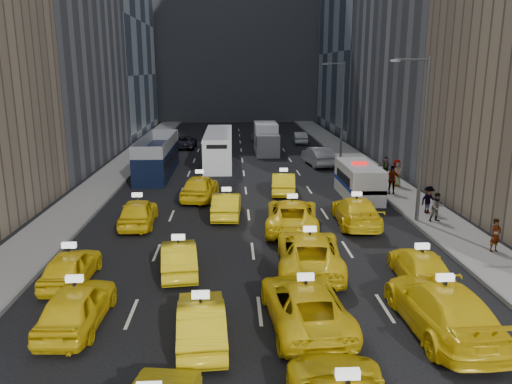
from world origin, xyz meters
TOP-DOWN VIEW (x-y plane):
  - ground at (0.00, 0.00)m, footprint 160.00×160.00m
  - sidewalk_west at (-10.50, 25.00)m, footprint 3.00×90.00m
  - sidewalk_east at (10.50, 25.00)m, footprint 3.00×90.00m
  - curb_west at (-9.05, 25.00)m, footprint 0.15×90.00m
  - curb_east at (9.05, 25.00)m, footprint 0.15×90.00m
  - streetlight_near at (9.18, 12.00)m, footprint 2.15×0.22m
  - streetlight_far at (9.18, 32.00)m, footprint 2.15×0.22m
  - taxi_4 at (-6.09, 1.23)m, footprint 1.91×4.40m
  - taxi_5 at (-1.93, 0.07)m, footprint 1.76×4.26m
  - taxi_6 at (1.46, 1.02)m, footprint 2.86×5.49m
  - taxi_7 at (5.84, 0.34)m, footprint 2.50×5.79m
  - taxi_8 at (-7.38, 4.77)m, footprint 1.71×4.05m
  - taxi_9 at (-3.19, 5.60)m, footprint 1.90×4.21m
  - taxi_10 at (2.31, 5.68)m, footprint 3.13×5.93m
  - taxi_11 at (6.55, 4.12)m, footprint 2.23×4.69m
  - taxi_12 at (-6.07, 12.20)m, footprint 1.93×4.51m
  - taxi_13 at (-1.27, 13.62)m, footprint 1.73×4.42m
  - taxi_14 at (2.23, 11.22)m, footprint 3.30×6.03m
  - taxi_15 at (5.82, 11.81)m, footprint 2.37×5.36m
  - taxi_16 at (-3.06, 17.75)m, footprint 2.57×5.04m
  - taxi_17 at (2.56, 19.06)m, footprint 1.94×4.50m
  - nypd_van at (7.45, 17.79)m, footprint 2.79×5.80m
  - double_decker at (-6.98, 26.00)m, footprint 2.85×10.38m
  - city_bus at (-2.14, 30.46)m, footprint 3.36×11.36m
  - box_truck at (2.51, 36.01)m, footprint 2.37×6.57m
  - misc_car_0 at (6.67, 29.13)m, footprint 2.43×5.25m
  - misc_car_1 at (-5.98, 39.63)m, footprint 2.36×4.91m
  - misc_car_2 at (2.30, 45.91)m, footprint 2.09×4.66m
  - misc_car_3 at (-2.40, 44.25)m, footprint 1.75×4.31m
  - misc_car_4 at (6.86, 42.57)m, footprint 1.60×4.13m
  - pedestrian_0 at (11.11, 7.02)m, footprint 0.66×0.54m
  - pedestrian_1 at (10.30, 11.72)m, footprint 0.84×0.55m
  - pedestrian_2 at (10.44, 13.33)m, footprint 1.12×0.78m
  - pedestrian_3 at (9.76, 18.07)m, footprint 1.19×0.71m
  - pedestrian_4 at (10.80, 20.29)m, footprint 0.97×0.56m
  - pedestrian_5 at (11.05, 23.65)m, footprint 1.47×0.70m

SIDE VIEW (x-z plane):
  - ground at x=0.00m, z-range 0.00..0.00m
  - sidewalk_west at x=-10.50m, z-range 0.00..0.15m
  - sidewalk_east at x=10.50m, z-range 0.00..0.15m
  - curb_west at x=-9.05m, z-range 0.00..0.18m
  - curb_east at x=9.05m, z-range 0.00..0.18m
  - taxi_11 at x=6.55m, z-range 0.00..1.32m
  - misc_car_2 at x=2.30m, z-range 0.00..1.33m
  - misc_car_4 at x=6.86m, z-range 0.00..1.34m
  - taxi_9 at x=-3.19m, z-range 0.00..1.34m
  - misc_car_1 at x=-5.98m, z-range 0.00..1.35m
  - taxi_8 at x=-7.38m, z-range 0.00..1.37m
  - taxi_5 at x=-1.93m, z-range 0.00..1.37m
  - taxi_13 at x=-1.27m, z-range 0.00..1.43m
  - taxi_17 at x=2.56m, z-range 0.00..1.44m
  - misc_car_3 at x=-2.40m, z-range 0.00..1.46m
  - taxi_6 at x=1.46m, z-range 0.00..1.48m
  - taxi_4 at x=-6.09m, z-range 0.00..1.48m
  - taxi_12 at x=-6.07m, z-range 0.00..1.52m
  - taxi_15 at x=5.82m, z-range 0.00..1.53m
  - taxi_10 at x=2.31m, z-range 0.00..1.59m
  - taxi_14 at x=2.23m, z-range 0.00..1.60m
  - taxi_16 at x=-3.06m, z-range 0.00..1.64m
  - taxi_7 at x=5.84m, z-range 0.00..1.66m
  - misc_car_0 at x=6.67m, z-range 0.00..1.67m
  - pedestrian_5 at x=11.05m, z-range 0.15..1.68m
  - pedestrian_0 at x=11.11m, z-range 0.15..1.71m
  - pedestrian_2 at x=10.44m, z-range 0.15..1.76m
  - pedestrian_1 at x=10.30m, z-range 0.15..1.77m
  - nypd_van at x=7.45m, z-range -0.11..2.28m
  - pedestrian_3 at x=9.76m, z-range 0.15..2.06m
  - pedestrian_4 at x=10.80m, z-range 0.15..2.08m
  - city_bus at x=-2.14m, z-range -0.02..2.88m
  - box_truck at x=2.51m, z-range -0.03..2.96m
  - double_decker at x=-6.98m, z-range -0.02..2.97m
  - streetlight_near at x=9.18m, z-range 0.42..9.42m
  - streetlight_far at x=9.18m, z-range 0.42..9.42m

